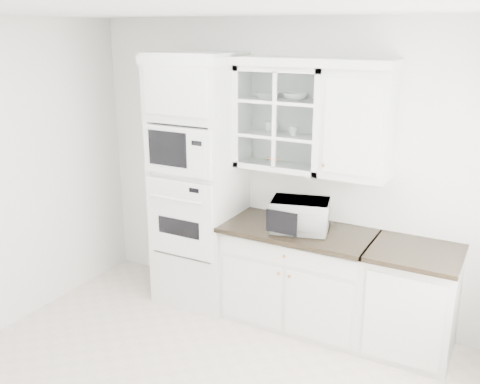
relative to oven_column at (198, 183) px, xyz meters
The scene contains 12 objects.
room_shell 1.37m from the oven_column, 52.79° to the right, with size 4.00×3.50×2.70m.
oven_column is the anchor object (origin of this frame).
base_cabinet_run 1.27m from the oven_column, ahead, with size 1.32×0.67×0.92m.
extra_base_cabinet 2.16m from the oven_column, ahead, with size 0.72×0.67×0.92m.
upper_cabinet_glass 1.03m from the oven_column, 12.10° to the left, with size 0.80×0.33×0.90m.
upper_cabinet_solid 1.60m from the oven_column, ahead, with size 0.55×0.33×0.90m, color silver.
crown_molding 1.33m from the oven_column, 11.90° to the left, with size 2.14×0.38×0.07m, color white.
countertop_microwave 1.06m from the oven_column, ahead, with size 0.48×0.40×0.28m, color white.
bowl_a 1.07m from the oven_column, 14.87° to the left, with size 0.22×0.22×0.05m, color white.
bowl_b 1.24m from the oven_column, 11.44° to the left, with size 0.20×0.20×0.06m, color white.
cup_a 0.90m from the oven_column, 14.97° to the left, with size 0.13×0.13×0.10m, color white.
cup_b 1.06m from the oven_column, ahead, with size 0.09×0.09×0.08m, color white.
Camera 1 is at (1.92, -2.67, 2.59)m, focal length 40.00 mm.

